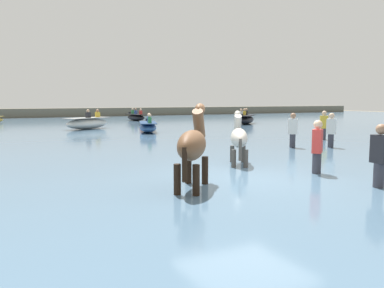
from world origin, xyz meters
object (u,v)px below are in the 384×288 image
at_px(horse_lead_bay, 193,147).
at_px(boat_near_starboard, 87,123).
at_px(person_spectator_far, 293,134).
at_px(horse_trailing_pinto, 239,139).
at_px(person_onlooker_left, 379,164).
at_px(boat_mid_channel, 148,127).
at_px(person_wading_close, 331,134).
at_px(boat_far_offshore, 246,119).
at_px(boat_distant_west, 136,117).
at_px(person_onlooker_right, 317,153).
at_px(person_wading_mid, 324,129).

distance_m(horse_lead_bay, boat_near_starboard, 16.65).
bearing_deg(person_spectator_far, horse_trailing_pinto, -149.80).
distance_m(boat_near_starboard, person_spectator_far, 13.24).
bearing_deg(horse_trailing_pinto, person_onlooker_left, -76.37).
height_order(boat_mid_channel, person_wading_close, person_wading_close).
bearing_deg(boat_far_offshore, horse_lead_bay, -127.58).
distance_m(boat_distant_west, person_onlooker_right, 24.55).
distance_m(boat_far_offshore, boat_near_starboard, 11.11).
height_order(boat_distant_west, person_onlooker_left, person_onlooker_left).
relative_size(boat_far_offshore, person_wading_close, 1.86).
height_order(boat_mid_channel, person_spectator_far, person_spectator_far).
bearing_deg(boat_far_offshore, person_wading_mid, -107.81).
bearing_deg(person_wading_close, boat_near_starboard, 113.74).
bearing_deg(boat_near_starboard, horse_lead_bay, -95.46).
height_order(horse_lead_bay, person_wading_mid, horse_lead_bay).
bearing_deg(horse_lead_bay, boat_near_starboard, 84.54).
bearing_deg(person_onlooker_left, boat_mid_channel, 87.05).
bearing_deg(horse_lead_bay, person_onlooker_left, -26.29).
height_order(boat_near_starboard, person_onlooker_right, person_onlooker_right).
bearing_deg(person_wading_mid, horse_trailing_pinto, -151.16).
relative_size(person_onlooker_right, person_spectator_far, 1.00).
bearing_deg(person_spectator_far, person_wading_close, -26.47).
distance_m(boat_mid_channel, person_wading_close, 9.92).
height_order(horse_lead_bay, person_spectator_far, horse_lead_bay).
height_order(boat_near_starboard, person_wading_mid, person_wading_mid).
xyz_separation_m(boat_near_starboard, person_onlooker_left, (1.62, -18.15, 0.12)).
xyz_separation_m(horse_lead_bay, boat_distant_west, (7.21, 24.27, -0.50)).
relative_size(horse_lead_bay, boat_far_offshore, 0.66).
distance_m(horse_lead_bay, person_wading_mid, 10.87).
height_order(boat_far_offshore, person_spectator_far, person_spectator_far).
bearing_deg(boat_distant_west, person_wading_close, -89.70).
height_order(boat_mid_channel, person_wading_mid, person_wading_mid).
distance_m(boat_near_starboard, person_wading_close, 14.25).
relative_size(boat_distant_west, person_wading_mid, 1.71).
height_order(horse_lead_bay, person_wading_close, horse_lead_bay).
height_order(person_onlooker_left, person_onlooker_right, same).
height_order(horse_lead_bay, person_onlooker_left, horse_lead_bay).
distance_m(boat_near_starboard, person_onlooker_left, 18.22).
bearing_deg(horse_trailing_pinto, person_onlooker_right, -65.56).
bearing_deg(horse_lead_bay, horse_trailing_pinto, 39.61).
relative_size(boat_far_offshore, person_onlooker_right, 1.86).
relative_size(horse_lead_bay, person_onlooker_right, 1.23).
distance_m(person_spectator_far, person_wading_mid, 3.52).
height_order(boat_distant_west, person_wading_close, person_wading_close).
bearing_deg(boat_distant_west, boat_far_offshore, -54.86).
bearing_deg(person_onlooker_right, horse_trailing_pinto, 114.44).
bearing_deg(person_wading_mid, boat_mid_channel, 126.61).
bearing_deg(boat_near_starboard, person_spectator_far, -70.03).
bearing_deg(boat_mid_channel, person_wading_mid, -53.39).
distance_m(boat_distant_west, person_spectator_far, 20.17).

